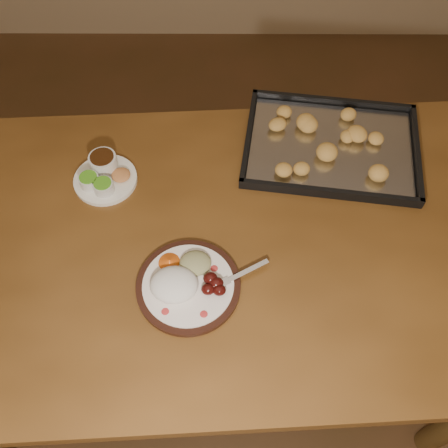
{
  "coord_description": "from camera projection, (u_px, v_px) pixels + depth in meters",
  "views": [
    {
      "loc": [
        0.23,
        -0.49,
        1.81
      ],
      "look_at": [
        0.23,
        0.19,
        0.77
      ],
      "focal_mm": 40.0,
      "sensor_mm": 36.0,
      "label": 1
    }
  ],
  "objects": [
    {
      "name": "dining_table",
      "position": [
        216.0,
        258.0,
        1.32
      ],
      "size": [
        1.55,
        0.98,
        0.75
      ],
      "rotation": [
        0.0,
        0.0,
        0.06
      ],
      "color": "brown",
      "rests_on": "ground"
    },
    {
      "name": "dinner_plate",
      "position": [
        186.0,
        283.0,
        1.15
      ],
      "size": [
        0.31,
        0.24,
        0.06
      ],
      "rotation": [
        0.0,
        0.0,
        0.09
      ],
      "color": "black",
      "rests_on": "dining_table"
    },
    {
      "name": "baking_tray",
      "position": [
        331.0,
        145.0,
        1.39
      ],
      "size": [
        0.52,
        0.41,
        0.05
      ],
      "rotation": [
        0.0,
        0.0,
        -0.13
      ],
      "color": "black",
      "rests_on": "dining_table"
    },
    {
      "name": "ground",
      "position": [
        161.0,
        385.0,
        1.78
      ],
      "size": [
        4.0,
        4.0,
        0.0
      ],
      "primitive_type": "plane",
      "color": "#57341E",
      "rests_on": "ground"
    },
    {
      "name": "condiment_saucer",
      "position": [
        104.0,
        175.0,
        1.32
      ],
      "size": [
        0.17,
        0.17,
        0.06
      ],
      "rotation": [
        0.0,
        0.0,
        -0.14
      ],
      "color": "white",
      "rests_on": "dining_table"
    }
  ]
}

